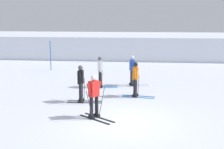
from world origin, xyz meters
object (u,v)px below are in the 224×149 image
object	(u,v)px
skier_black	(81,83)
trail_marker_pole	(51,56)
skier_orange	(136,78)
skier_red	(94,95)
skier_white	(100,71)
skier_blue	(132,70)

from	to	relation	value
skier_black	trail_marker_pole	xyz separation A→B (m)	(-3.83, 7.75, 0.13)
skier_orange	skier_red	size ratio (longest dim) A/B	1.00
skier_white	skier_orange	size ratio (longest dim) A/B	1.00
skier_orange	skier_red	xyz separation A→B (m)	(-1.50, -3.28, 0.00)
skier_red	trail_marker_pole	distance (m)	10.94
skier_black	skier_red	size ratio (longest dim) A/B	1.00
skier_white	skier_black	distance (m)	2.95
skier_blue	skier_black	world-z (taller)	same
trail_marker_pole	skier_blue	bearing A→B (deg)	-35.19
skier_blue	trail_marker_pole	xyz separation A→B (m)	(-6.02, 4.25, 0.13)
skier_white	skier_black	xyz separation A→B (m)	(-0.46, -2.92, 0.00)
skier_blue	skier_orange	distance (m)	2.34
skier_blue	skier_white	bearing A→B (deg)	-161.10
skier_blue	skier_red	bearing A→B (deg)	-102.56
skier_white	skier_black	size ratio (longest dim) A/B	1.00
skier_black	trail_marker_pole	bearing A→B (deg)	116.28
skier_white	skier_blue	bearing A→B (deg)	18.90
skier_black	trail_marker_pole	world-z (taller)	trail_marker_pole
skier_white	skier_black	bearing A→B (deg)	-98.96
skier_blue	trail_marker_pole	size ratio (longest dim) A/B	0.82
skier_orange	trail_marker_pole	world-z (taller)	trail_marker_pole
skier_black	skier_orange	world-z (taller)	same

